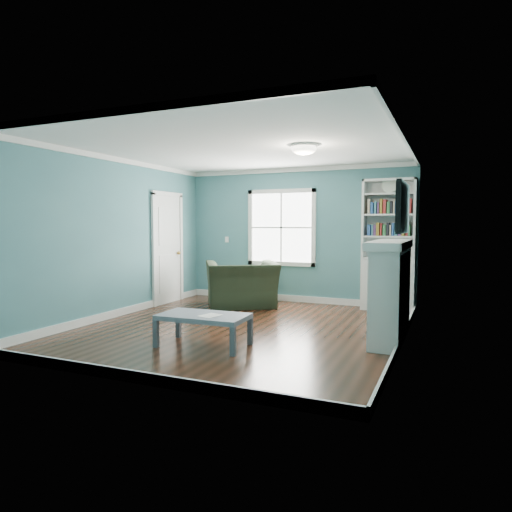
% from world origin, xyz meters
% --- Properties ---
extents(floor, '(5.00, 5.00, 0.00)m').
position_xyz_m(floor, '(0.00, 0.00, 0.00)').
color(floor, black).
rests_on(floor, ground).
extents(room_walls, '(5.00, 5.00, 5.00)m').
position_xyz_m(room_walls, '(0.00, 0.00, 1.58)').
color(room_walls, '#3D717A').
rests_on(room_walls, ground).
extents(trim, '(4.50, 5.00, 2.60)m').
position_xyz_m(trim, '(0.00, 0.00, 1.24)').
color(trim, white).
rests_on(trim, ground).
extents(window, '(1.40, 0.06, 1.50)m').
position_xyz_m(window, '(-0.30, 2.49, 1.45)').
color(window, white).
rests_on(window, room_walls).
extents(bookshelf, '(0.90, 0.35, 2.31)m').
position_xyz_m(bookshelf, '(1.77, 2.30, 0.92)').
color(bookshelf, silver).
rests_on(bookshelf, ground).
extents(fireplace, '(0.44, 1.58, 1.30)m').
position_xyz_m(fireplace, '(2.08, 0.20, 0.64)').
color(fireplace, black).
rests_on(fireplace, ground).
extents(tv, '(0.06, 1.10, 0.65)m').
position_xyz_m(tv, '(2.20, 0.20, 1.72)').
color(tv, black).
rests_on(tv, fireplace).
extents(door, '(0.12, 0.98, 2.17)m').
position_xyz_m(door, '(-2.22, 1.40, 1.07)').
color(door, silver).
rests_on(door, ground).
extents(ceiling_fixture, '(0.38, 0.38, 0.15)m').
position_xyz_m(ceiling_fixture, '(0.90, 0.10, 2.55)').
color(ceiling_fixture, white).
rests_on(ceiling_fixture, room_walls).
extents(light_switch, '(0.08, 0.01, 0.12)m').
position_xyz_m(light_switch, '(-1.50, 2.48, 1.20)').
color(light_switch, white).
rests_on(light_switch, room_walls).
extents(recliner, '(1.51, 1.37, 1.11)m').
position_xyz_m(recliner, '(-0.75, 1.60, 0.55)').
color(recliner, black).
rests_on(recliner, ground).
extents(coffee_table, '(1.12, 0.64, 0.40)m').
position_xyz_m(coffee_table, '(-0.02, -1.06, 0.35)').
color(coffee_table, '#484D56').
rests_on(coffee_table, ground).
extents(paper_sheet, '(0.26, 0.30, 0.00)m').
position_xyz_m(paper_sheet, '(0.09, -1.10, 0.40)').
color(paper_sheet, white).
rests_on(paper_sheet, coffee_table).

